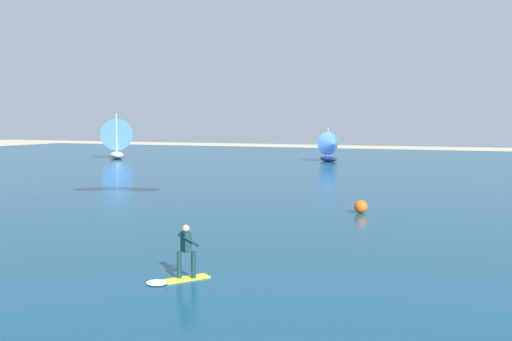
% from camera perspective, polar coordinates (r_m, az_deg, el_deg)
% --- Properties ---
extents(ocean, '(160.00, 90.00, 0.10)m').
position_cam_1_polar(ocean, '(53.31, 15.50, -0.38)').
color(ocean, navy).
rests_on(ocean, ground).
extents(kitesurfer, '(1.63, 1.90, 1.67)m').
position_cam_1_polar(kitesurfer, '(17.38, -7.58, -8.92)').
color(kitesurfer, yellow).
rests_on(kitesurfer, ocean).
extents(sailboat_near_shore, '(3.51, 3.45, 3.94)m').
position_cam_1_polar(sailboat_near_shore, '(67.09, 7.49, 2.41)').
color(sailboat_near_shore, navy).
rests_on(sailboat_near_shore, ocean).
extents(sailboat_outermost, '(4.97, 5.07, 5.69)m').
position_cam_1_polar(sailboat_outermost, '(75.09, -13.85, 3.19)').
color(sailboat_outermost, silver).
rests_on(sailboat_outermost, ocean).
extents(marker_buoy, '(0.69, 0.69, 0.69)m').
position_cam_1_polar(marker_buoy, '(30.03, 10.44, -3.57)').
color(marker_buoy, '#E55919').
rests_on(marker_buoy, ocean).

